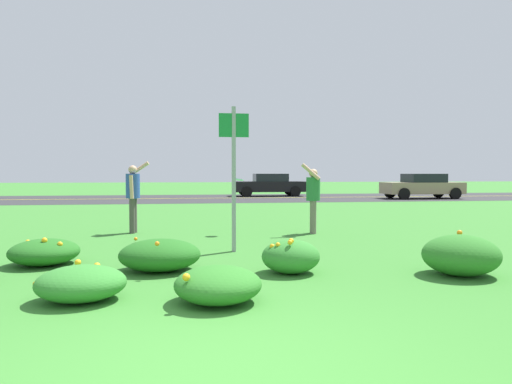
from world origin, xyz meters
The scene contains 15 objects.
ground_plane centered at (0.00, 11.88, 0.00)m, with size 120.00×120.00×0.00m, color #387A2D.
highway_strip centered at (0.00, 23.75, 0.00)m, with size 120.00×9.25×0.01m, color #2D2D30.
highway_center_stripe centered at (0.00, 23.75, 0.01)m, with size 120.00×0.16×0.00m, color yellow.
daylily_clump_front_right centered at (-1.47, 2.24, 0.21)m, with size 1.03×0.89×0.41m.
daylily_clump_mid_right centered at (-0.67, 3.78, 0.24)m, with size 1.23×1.06×0.52m.
daylily_clump_front_center centered at (-2.54, 4.51, 0.21)m, with size 1.09×1.09×0.47m.
daylily_clump_mid_center centered at (1.26, 3.33, 0.25)m, with size 0.86×0.80×0.54m.
daylily_clump_mid_left centered at (3.67, 2.83, 0.30)m, with size 1.11×1.00×0.62m.
daylily_clump_near_camera centered at (0.10, 1.94, 0.21)m, with size 1.01×1.01×0.41m.
sign_post_near_path centered at (0.61, 5.30, 1.64)m, with size 0.56×0.10×2.72m.
person_thrower_blue_shirt centered at (-1.60, 8.33, 1.01)m, with size 0.57×0.52×1.78m.
person_catcher_green_shirt centered at (2.78, 7.61, 0.95)m, with size 0.52×0.51×1.73m.
frisbee_pale_blue centered at (0.95, 7.79, 1.33)m, with size 0.28×0.28×0.09m.
car_tan_leftmost centered at (13.22, 21.67, 0.74)m, with size 4.50×2.00×1.45m.
car_black_center_left centered at (4.88, 25.83, 0.74)m, with size 4.50×2.00×1.45m.
Camera 1 is at (-0.21, -3.22, 1.48)m, focal length 31.99 mm.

